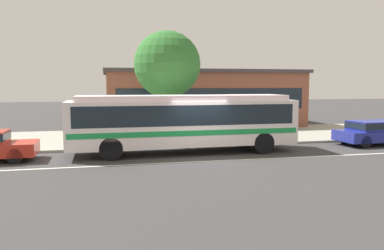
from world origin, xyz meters
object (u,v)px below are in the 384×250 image
object	(u,v)px
pedestrian_waiting_near_sign	(164,126)
bus_stop_sign	(231,112)
street_tree_near_stop	(167,65)
sedan_far_ahead	(376,131)
transit_bus	(183,119)

from	to	relation	value
pedestrian_waiting_near_sign	bus_stop_sign	distance (m)	3.72
bus_stop_sign	street_tree_near_stop	distance (m)	4.38
sedan_far_ahead	street_tree_near_stop	world-z (taller)	street_tree_near_stop
transit_bus	bus_stop_sign	size ratio (longest dim) A/B	4.22
sedan_far_ahead	pedestrian_waiting_near_sign	xyz separation A→B (m)	(-11.24, 1.69, 0.35)
street_tree_near_stop	sedan_far_ahead	bearing A→B (deg)	-17.51
sedan_far_ahead	bus_stop_sign	world-z (taller)	bus_stop_sign
pedestrian_waiting_near_sign	street_tree_near_stop	distance (m)	3.69
transit_bus	sedan_far_ahead	distance (m)	10.63
bus_stop_sign	street_tree_near_stop	bearing A→B (deg)	154.66
pedestrian_waiting_near_sign	sedan_far_ahead	bearing A→B (deg)	-8.56
transit_bus	pedestrian_waiting_near_sign	bearing A→B (deg)	109.47
sedan_far_ahead	pedestrian_waiting_near_sign	world-z (taller)	pedestrian_waiting_near_sign
bus_stop_sign	street_tree_near_stop	world-z (taller)	street_tree_near_stop
bus_stop_sign	street_tree_near_stop	xyz separation A→B (m)	(-3.20, 1.52, 2.58)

